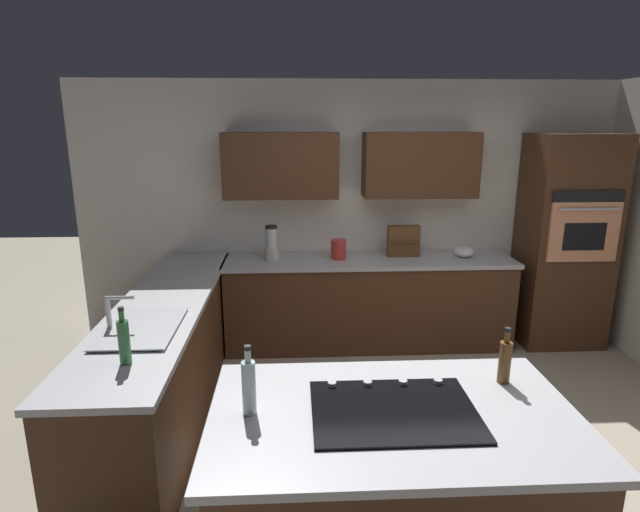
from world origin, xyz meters
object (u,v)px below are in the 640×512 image
wall_oven (565,242)px  kettle (339,249)px  blender (272,245)px  sink_unit (140,327)px  spice_rack (403,241)px  dish_soap_bottle (124,341)px  second_bottle (505,361)px  mixing_bowl (464,252)px  cooktop (394,410)px  oil_bottle (249,386)px

wall_oven → kettle: wall_oven is taller
blender → sink_unit: bearing=65.5°
spice_rack → dish_soap_bottle: size_ratio=0.95×
second_bottle → sink_unit: bearing=-21.0°
wall_oven → second_bottle: size_ratio=6.98×
dish_soap_bottle → mixing_bowl: bearing=-140.1°
mixing_bowl → second_bottle: bearing=76.2°
kettle → dish_soap_bottle: size_ratio=0.57×
cooktop → kettle: 2.75m
sink_unit → cooktop: (-1.45, 1.04, -0.01)m
wall_oven → second_bottle: 2.96m
mixing_bowl → blender: bearing=0.0°
cooktop → second_bottle: size_ratio=2.53×
dish_soap_bottle → oil_bottle: (-0.73, 0.54, 0.00)m
spice_rack → kettle: size_ratio=1.66×
blender → second_bottle: bearing=117.2°
cooktop → kettle: size_ratio=4.00×
mixing_bowl → kettle: (1.25, 0.00, 0.04)m
sink_unit → oil_bottle: oil_bottle is taller
second_bottle → kettle: bearing=-75.7°
blender → mixing_bowl: (-1.90, 0.00, -0.09)m
wall_oven → dish_soap_bottle: size_ratio=6.33×
dish_soap_bottle → oil_bottle: oil_bottle is taller
wall_oven → sink_unit: bearing=24.7°
mixing_bowl → dish_soap_bottle: dish_soap_bottle is taller
blender → kettle: size_ratio=1.77×
cooktop → oil_bottle: bearing=-1.6°
spice_rack → second_bottle: size_ratio=1.05×
cooktop → blender: 2.83m
oil_bottle → dish_soap_bottle: bearing=-36.5°
sink_unit → spice_rack: size_ratio=2.23×
sink_unit → kettle: (-1.43, -1.71, 0.08)m
kettle → cooktop: bearing=90.5°
sink_unit → blender: blender is taller
mixing_bowl → wall_oven: bearing=179.0°
wall_oven → cooktop: (2.23, 2.73, -0.14)m
sink_unit → second_bottle: size_ratio=2.33×
oil_bottle → second_bottle: (-1.28, -0.22, -0.02)m
sink_unit → mixing_bowl: size_ratio=3.61×
cooktop → dish_soap_bottle: 1.51m
cooktop → dish_soap_bottle: (1.39, -0.56, 0.13)m
wall_oven → second_bottle: (1.61, 2.48, -0.03)m
spice_rack → kettle: spice_rack is taller
sink_unit → oil_bottle: size_ratio=2.09×
cooktop → dish_soap_bottle: dish_soap_bottle is taller
oil_bottle → kettle: bearing=-103.3°
wall_oven → oil_bottle: 3.96m
kettle → second_bottle: 2.58m
mixing_bowl → second_bottle: second_bottle is taller
dish_soap_bottle → second_bottle: dish_soap_bottle is taller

